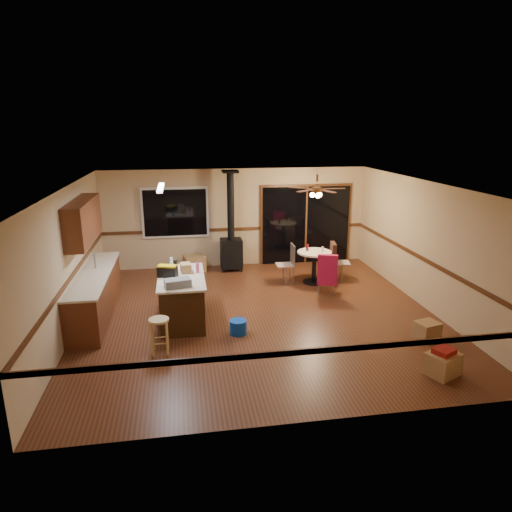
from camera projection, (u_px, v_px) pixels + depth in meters
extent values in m
plane|color=#512816|center=(258.00, 315.00, 9.18)|extent=(7.00, 7.00, 0.00)
plane|color=silver|center=(259.00, 185.00, 8.46)|extent=(7.00, 7.00, 0.00)
plane|color=tan|center=(236.00, 218.00, 12.14)|extent=(7.00, 0.00, 7.00)
plane|color=tan|center=(307.00, 330.00, 5.50)|extent=(7.00, 0.00, 7.00)
plane|color=tan|center=(69.00, 261.00, 8.28)|extent=(0.00, 7.00, 7.00)
plane|color=tan|center=(426.00, 245.00, 9.37)|extent=(0.00, 7.00, 7.00)
cube|color=black|center=(175.00, 213.00, 11.79)|extent=(1.72, 0.10, 1.32)
cube|color=black|center=(306.00, 225.00, 12.46)|extent=(2.52, 0.10, 2.10)
cube|color=#5B2C17|center=(95.00, 295.00, 9.04)|extent=(0.60, 3.00, 0.86)
cube|color=beige|center=(93.00, 274.00, 8.91)|extent=(0.64, 3.04, 0.04)
cube|color=#5B2C17|center=(83.00, 221.00, 8.80)|extent=(0.35, 2.00, 0.80)
cube|color=#331E0C|center=(182.00, 299.00, 8.83)|extent=(0.80, 1.60, 0.86)
cube|color=beige|center=(181.00, 277.00, 8.70)|extent=(0.88, 1.68, 0.04)
cube|color=black|center=(231.00, 253.00, 11.92)|extent=(0.55, 0.50, 0.75)
cylinder|color=black|center=(231.00, 205.00, 11.57)|extent=(0.18, 0.18, 1.77)
cylinder|color=brown|center=(317.00, 190.00, 10.45)|extent=(0.24, 0.24, 0.10)
cylinder|color=brown|center=(317.00, 178.00, 10.38)|extent=(0.05, 0.05, 0.16)
sphere|color=#FFD88C|center=(317.00, 195.00, 10.48)|extent=(0.16, 0.16, 0.16)
cube|color=white|center=(161.00, 188.00, 8.48)|extent=(0.10, 1.20, 0.04)
cube|color=slate|center=(178.00, 283.00, 8.13)|extent=(0.50, 0.34, 0.14)
cube|color=black|center=(167.00, 272.00, 8.66)|extent=(0.40, 0.28, 0.20)
cube|color=gold|center=(167.00, 266.00, 8.63)|extent=(0.39, 0.28, 0.03)
cube|color=#9E7346|center=(186.00, 268.00, 8.93)|extent=(0.22, 0.29, 0.18)
cylinder|color=black|center=(176.00, 267.00, 8.84)|extent=(0.08, 0.08, 0.27)
cylinder|color=#D84C8C|center=(197.00, 268.00, 8.89)|extent=(0.07, 0.07, 0.20)
cylinder|color=white|center=(171.00, 262.00, 9.31)|extent=(0.08, 0.08, 0.18)
cylinder|color=tan|center=(160.00, 336.00, 7.58)|extent=(0.37, 0.37, 0.61)
cylinder|color=#0D45BC|center=(238.00, 327.00, 8.32)|extent=(0.33, 0.33, 0.26)
cylinder|color=black|center=(313.00, 282.00, 11.07)|extent=(0.51, 0.51, 0.04)
cylinder|color=black|center=(314.00, 267.00, 10.97)|extent=(0.10, 0.10, 0.70)
cylinder|color=beige|center=(315.00, 252.00, 10.86)|extent=(0.82, 0.82, 0.04)
cylinder|color=#590C14|center=(307.00, 247.00, 10.91)|extent=(0.07, 0.07, 0.16)
cylinder|color=beige|center=(323.00, 249.00, 10.82)|extent=(0.06, 0.06, 0.13)
cube|color=tan|center=(285.00, 265.00, 10.93)|extent=(0.41, 0.41, 0.03)
cube|color=slate|center=(293.00, 255.00, 10.89)|extent=(0.04, 0.40, 0.50)
cube|color=tan|center=(327.00, 274.00, 10.30)|extent=(0.50, 0.50, 0.03)
cube|color=slate|center=(328.00, 265.00, 10.05)|extent=(0.39, 0.15, 0.50)
cube|color=#AA1335|center=(327.00, 270.00, 10.06)|extent=(0.45, 0.23, 0.70)
cube|color=tan|center=(341.00, 263.00, 11.11)|extent=(0.46, 0.46, 0.03)
cube|color=slate|center=(334.00, 253.00, 11.04)|extent=(0.10, 0.40, 0.50)
cube|color=black|center=(333.00, 257.00, 11.07)|extent=(0.17, 0.45, 0.70)
cube|color=#9E7346|center=(195.00, 263.00, 11.88)|extent=(0.60, 0.52, 0.42)
cube|color=#9E7346|center=(443.00, 364.00, 6.95)|extent=(0.59, 0.55, 0.35)
cube|color=#9E7346|center=(427.00, 330.00, 8.13)|extent=(0.46, 0.42, 0.31)
cube|color=maroon|center=(444.00, 351.00, 6.89)|extent=(0.38, 0.36, 0.08)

